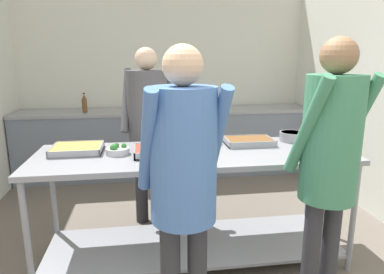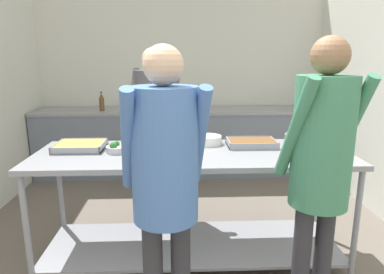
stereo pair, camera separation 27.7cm
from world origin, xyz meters
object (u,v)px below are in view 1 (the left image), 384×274
at_px(cook_behind_counter, 148,119).
at_px(serving_tray_greens, 77,149).
at_px(sauce_pan, 292,136).
at_px(guest_serving_left, 183,170).
at_px(serving_tray_vegetables, 163,151).
at_px(water_bottle, 84,103).
at_px(plate_stack, 206,139).
at_px(guest_serving_right, 330,153).
at_px(broccoli_bowl, 117,150).
at_px(serving_tray_roast, 249,142).

bearing_deg(cook_behind_counter, serving_tray_greens, -134.53).
height_order(sauce_pan, guest_serving_left, guest_serving_left).
xyz_separation_m(serving_tray_vegetables, water_bottle, (-0.91, 2.11, 0.11)).
xyz_separation_m(plate_stack, guest_serving_right, (0.56, -1.02, 0.15)).
xyz_separation_m(serving_tray_vegetables, cook_behind_counter, (-0.10, 0.72, 0.13)).
xyz_separation_m(serving_tray_greens, broccoli_bowl, (0.32, -0.10, 0.01)).
xyz_separation_m(sauce_pan, guest_serving_left, (-1.11, -1.08, 0.10)).
distance_m(serving_tray_greens, guest_serving_left, 1.22).
xyz_separation_m(serving_tray_roast, cook_behind_counter, (-0.85, 0.53, 0.13)).
relative_size(plate_stack, water_bottle, 0.96).
relative_size(broccoli_bowl, guest_serving_right, 0.10).
height_order(serving_tray_roast, guest_serving_left, guest_serving_left).
height_order(serving_tray_vegetables, serving_tray_roast, same).
distance_m(sauce_pan, cook_behind_counter, 1.36).
xyz_separation_m(guest_serving_right, cook_behind_counter, (-1.04, 1.47, -0.03)).
distance_m(guest_serving_left, cook_behind_counter, 1.56).
distance_m(broccoli_bowl, water_bottle, 2.15).
bearing_deg(serving_tray_roast, serving_tray_vegetables, -165.82).
bearing_deg(serving_tray_vegetables, guest_serving_left, -86.20).
distance_m(serving_tray_vegetables, cook_behind_counter, 0.74).
bearing_deg(serving_tray_vegetables, serving_tray_greens, 167.94).
relative_size(serving_tray_greens, guest_serving_left, 0.22).
distance_m(sauce_pan, water_bottle, 2.79).
relative_size(serving_tray_vegetables, cook_behind_counter, 0.26).
relative_size(broccoli_bowl, serving_tray_vegetables, 0.40).
bearing_deg(guest_serving_left, guest_serving_right, 5.71).
xyz_separation_m(serving_tray_greens, water_bottle, (-0.24, 1.97, 0.11)).
height_order(sauce_pan, water_bottle, water_bottle).
height_order(serving_tray_vegetables, water_bottle, water_bottle).
bearing_deg(guest_serving_left, water_bottle, 108.15).
relative_size(plate_stack, guest_serving_right, 0.14).
bearing_deg(cook_behind_counter, water_bottle, 120.14).
distance_m(serving_tray_roast, cook_behind_counter, 1.01).
bearing_deg(sauce_pan, water_bottle, 138.11).
distance_m(broccoli_bowl, serving_tray_vegetables, 0.35).
bearing_deg(serving_tray_roast, guest_serving_right, -78.14).
bearing_deg(guest_serving_right, serving_tray_vegetables, 141.60).
relative_size(serving_tray_greens, guest_serving_right, 0.22).
distance_m(serving_tray_greens, plate_stack, 1.06).
xyz_separation_m(guest_serving_right, water_bottle, (-1.85, 2.86, -0.05)).
height_order(serving_tray_vegetables, sauce_pan, sauce_pan).
distance_m(broccoli_bowl, cook_behind_counter, 0.73).
bearing_deg(guest_serving_right, broccoli_bowl, 148.72).
relative_size(sauce_pan, water_bottle, 1.40).
bearing_deg(plate_stack, water_bottle, 125.20).
distance_m(guest_serving_right, water_bottle, 3.40).
bearing_deg(guest_serving_left, broccoli_bowl, 114.99).
distance_m(serving_tray_greens, water_bottle, 1.98).
bearing_deg(water_bottle, serving_tray_vegetables, -66.68).
height_order(serving_tray_greens, guest_serving_right, guest_serving_right).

